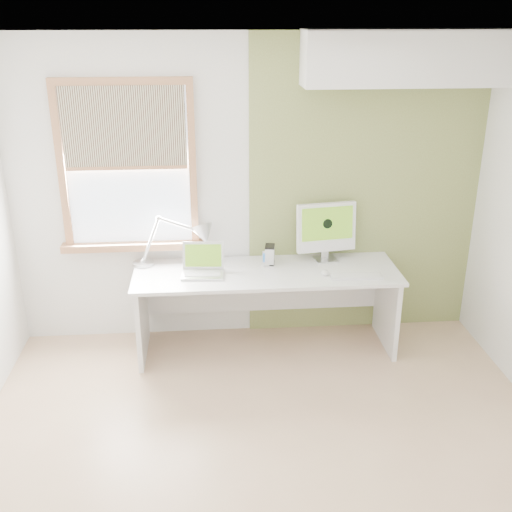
{
  "coord_description": "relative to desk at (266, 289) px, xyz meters",
  "views": [
    {
      "loc": [
        -0.36,
        -3.22,
        2.71
      ],
      "look_at": [
        0.0,
        1.05,
        1.0
      ],
      "focal_mm": 42.54,
      "sensor_mm": 36.0,
      "label": 1
    }
  ],
  "objects": [
    {
      "name": "external_drive",
      "position": [
        0.04,
        0.1,
        0.28
      ],
      "size": [
        0.1,
        0.14,
        0.16
      ],
      "color": "silver",
      "rests_on": "desk"
    },
    {
      "name": "soffit",
      "position": [
        1.08,
        0.13,
        1.87
      ],
      "size": [
        1.6,
        0.4,
        0.42
      ],
      "primitive_type": "cube",
      "color": "white",
      "rests_on": "room"
    },
    {
      "name": "desk_lamp",
      "position": [
        -0.61,
        0.17,
        0.42
      ],
      "size": [
        0.77,
        0.31,
        0.43
      ],
      "color": "silver",
      "rests_on": "desk"
    },
    {
      "name": "mouse",
      "position": [
        0.47,
        -0.17,
        0.21
      ],
      "size": [
        0.08,
        0.11,
        0.03
      ],
      "primitive_type": "ellipsoid",
      "rotation": [
        0.0,
        0.0,
        -0.14
      ],
      "color": "white",
      "rests_on": "desk"
    },
    {
      "name": "desk",
      "position": [
        0.0,
        0.0,
        0.0
      ],
      "size": [
        2.2,
        0.7,
        0.73
      ],
      "color": "silver",
      "rests_on": "room"
    },
    {
      "name": "imac",
      "position": [
        0.53,
        0.16,
        0.48
      ],
      "size": [
        0.52,
        0.2,
        0.5
      ],
      "color": "silver",
      "rests_on": "desk"
    },
    {
      "name": "keyboard",
      "position": [
        0.71,
        -0.25,
        0.2
      ],
      "size": [
        0.42,
        0.13,
        0.02
      ],
      "color": "white",
      "rests_on": "desk"
    },
    {
      "name": "phone_dock",
      "position": [
        0.0,
        0.05,
        0.23
      ],
      "size": [
        0.08,
        0.08,
        0.13
      ],
      "color": "silver",
      "rests_on": "desk"
    },
    {
      "name": "room",
      "position": [
        -0.12,
        -1.44,
        0.77
      ],
      "size": [
        4.04,
        3.54,
        2.64
      ],
      "color": "tan",
      "rests_on": "ground"
    },
    {
      "name": "window",
      "position": [
        -1.12,
        0.27,
        1.01
      ],
      "size": [
        1.2,
        0.14,
        1.42
      ],
      "color": "#AB6E45",
      "rests_on": "room"
    },
    {
      "name": "accent_wall",
      "position": [
        0.88,
        0.3,
        0.77
      ],
      "size": [
        2.0,
        0.02,
        2.6
      ],
      "primitive_type": "cube",
      "color": "olive",
      "rests_on": "room"
    },
    {
      "name": "laptop",
      "position": [
        -0.52,
        -0.05,
        0.25
      ],
      "size": [
        0.36,
        0.3,
        0.24
      ],
      "color": "silver",
      "rests_on": "desk"
    }
  ]
}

